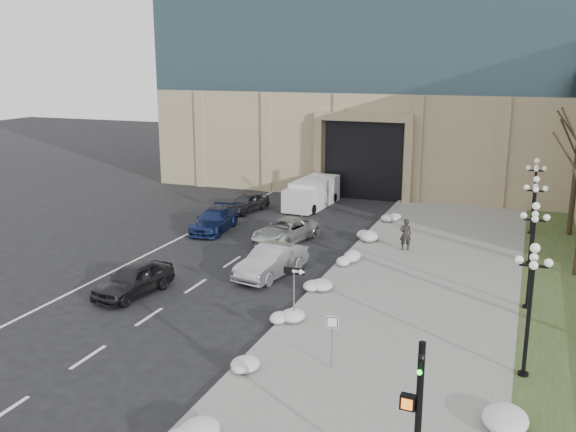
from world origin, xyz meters
name	(u,v)px	position (x,y,z in m)	size (l,w,h in m)	color
ground	(224,420)	(0.00, 0.00, 0.00)	(160.00, 160.00, 0.00)	black
sidewalk	(421,284)	(3.50, 14.00, 0.06)	(9.00, 40.00, 0.12)	gray
curb	(331,273)	(-1.00, 14.00, 0.07)	(0.30, 40.00, 0.14)	gray
grass_strip	(568,302)	(10.00, 14.00, 0.05)	(4.00, 40.00, 0.10)	#344321
car_a	(133,280)	(-8.58, 8.01, 0.73)	(1.72, 4.28, 1.46)	black
car_b	(271,261)	(-3.68, 12.66, 0.77)	(1.63, 4.68, 1.54)	#93959A
car_c	(214,220)	(-10.31, 19.34, 0.69)	(1.93, 4.74, 1.38)	#16234F
car_d	(285,231)	(-5.24, 18.68, 0.67)	(2.23, 4.84, 1.35)	#B7B7B7
car_e	(247,203)	(-10.54, 24.82, 0.66)	(1.56, 3.88, 1.32)	#2F3035
pedestrian	(405,234)	(1.75, 19.15, 1.01)	(0.65, 0.43, 1.78)	black
box_truck	(312,194)	(-6.80, 28.04, 0.95)	(2.50, 6.27, 1.95)	silver
one_way_sign	(297,278)	(-0.40, 7.46, 2.01)	(0.91, 0.25, 2.44)	slate
keep_sign	(332,331)	(2.08, 4.14, 1.50)	(0.44, 0.14, 2.05)	slate
traffic_signal	(416,425)	(5.92, -1.62, 2.10)	(0.72, 0.96, 4.24)	black
snow_clump_b	(244,372)	(-0.47, 2.44, 0.30)	(1.10, 1.60, 0.36)	silver
snow_clump_c	(286,318)	(-0.85, 7.32, 0.30)	(1.10, 1.60, 0.36)	silver
snow_clump_d	(322,284)	(-0.70, 11.71, 0.30)	(1.10, 1.60, 0.36)	silver
snow_clump_e	(343,260)	(-0.82, 15.56, 0.30)	(1.10, 1.60, 0.36)	silver
snow_clump_f	(369,236)	(-0.65, 20.59, 0.30)	(1.10, 1.60, 0.36)	silver
snow_clump_g	(389,217)	(-0.52, 25.56, 0.30)	(1.10, 1.60, 0.36)	silver
snow_clump_h	(506,417)	(7.89, 2.66, 0.30)	(1.10, 1.60, 0.36)	silver
lamppost_a	(531,293)	(8.30, 6.00, 3.07)	(1.18, 1.18, 4.76)	black
lamppost_b	(533,241)	(8.30, 12.50, 3.07)	(1.18, 1.18, 4.76)	black
lamppost_c	(534,209)	(8.30, 19.00, 3.07)	(1.18, 1.18, 4.76)	black
lamppost_d	(535,186)	(8.30, 25.50, 3.07)	(1.18, 1.18, 4.76)	black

